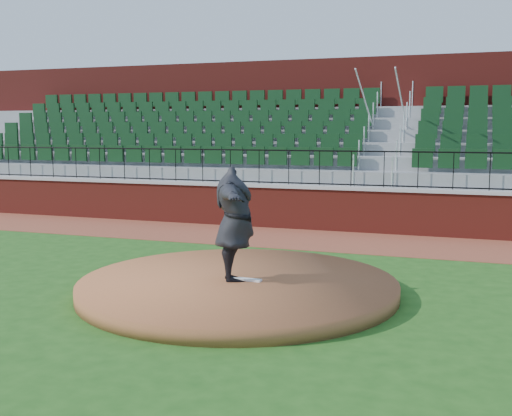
{
  "coord_description": "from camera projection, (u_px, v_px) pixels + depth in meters",
  "views": [
    {
      "loc": [
        4.23,
        -10.47,
        2.92
      ],
      "look_at": [
        0.0,
        1.5,
        1.3
      ],
      "focal_mm": 43.54,
      "sensor_mm": 36.0,
      "label": 1
    }
  ],
  "objects": [
    {
      "name": "pitchers_mound",
      "position": [
        238.0,
        286.0,
        11.1
      ],
      "size": [
        5.68,
        5.68,
        0.25
      ],
      "primitive_type": "cylinder",
      "color": "brown",
      "rests_on": "ground"
    },
    {
      "name": "pitching_rubber",
      "position": [
        247.0,
        279.0,
        11.0
      ],
      "size": [
        0.53,
        0.15,
        0.04
      ],
      "primitive_type": "cube",
      "rotation": [
        0.0,
        0.0,
        -0.03
      ],
      "color": "white",
      "rests_on": "pitchers_mound"
    },
    {
      "name": "seating_stands",
      "position": [
        339.0,
        148.0,
        20.37
      ],
      "size": [
        34.0,
        5.1,
        4.6
      ],
      "primitive_type": null,
      "color": "gray",
      "rests_on": "ground"
    },
    {
      "name": "warning_track",
      "position": [
        304.0,
        239.0,
        16.61
      ],
      "size": [
        34.0,
        3.2,
        0.01
      ],
      "primitive_type": "cube",
      "color": "brown",
      "rests_on": "ground"
    },
    {
      "name": "ground",
      "position": [
        229.0,
        287.0,
        11.56
      ],
      "size": [
        90.0,
        90.0,
        0.0
      ],
      "primitive_type": "plane",
      "color": "#1F4F16",
      "rests_on": "ground"
    },
    {
      "name": "pitcher",
      "position": [
        234.0,
        224.0,
        10.87
      ],
      "size": [
        1.74,
        2.53,
        2.03
      ],
      "primitive_type": "imported",
      "rotation": [
        0.0,
        0.0,
        2.04
      ],
      "color": "black",
      "rests_on": "pitchers_mound"
    },
    {
      "name": "field_wall",
      "position": [
        319.0,
        209.0,
        18.03
      ],
      "size": [
        34.0,
        0.35,
        1.2
      ],
      "primitive_type": "cube",
      "color": "maroon",
      "rests_on": "ground"
    },
    {
      "name": "concourse_wall",
      "position": [
        355.0,
        134.0,
        22.93
      ],
      "size": [
        34.0,
        0.5,
        5.5
      ],
      "primitive_type": "cube",
      "color": "maroon",
      "rests_on": "ground"
    },
    {
      "name": "wall_cap",
      "position": [
        319.0,
        187.0,
        17.95
      ],
      "size": [
        34.0,
        0.45,
        0.1
      ],
      "primitive_type": "cube",
      "color": "#B7B7B7",
      "rests_on": "field_wall"
    },
    {
      "name": "wall_railing",
      "position": [
        319.0,
        168.0,
        17.88
      ],
      "size": [
        34.0,
        0.05,
        1.0
      ],
      "primitive_type": null,
      "color": "black",
      "rests_on": "wall_cap"
    }
  ]
}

